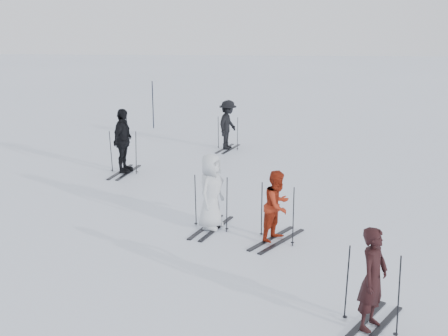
# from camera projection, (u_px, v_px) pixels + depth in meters

# --- Properties ---
(ground) EXTENTS (120.00, 120.00, 0.00)m
(ground) POSITION_uv_depth(u_px,v_px,m) (221.00, 220.00, 13.20)
(ground) COLOR silver
(ground) RESTS_ON ground
(skier_near_dark) EXTENTS (0.64, 0.70, 1.61)m
(skier_near_dark) POSITION_uv_depth(u_px,v_px,m) (373.00, 280.00, 8.38)
(skier_near_dark) COLOR black
(skier_near_dark) RESTS_ON ground
(skier_red) EXTENTS (0.88, 0.93, 1.51)m
(skier_red) POSITION_uv_depth(u_px,v_px,m) (277.00, 207.00, 11.80)
(skier_red) COLOR maroon
(skier_red) RESTS_ON ground
(skier_grey) EXTENTS (0.79, 0.97, 1.70)m
(skier_grey) POSITION_uv_depth(u_px,v_px,m) (211.00, 192.00, 12.46)
(skier_grey) COLOR silver
(skier_grey) RESTS_ON ground
(skier_uphill_left) EXTENTS (0.65, 1.20, 1.95)m
(skier_uphill_left) POSITION_uv_depth(u_px,v_px,m) (123.00, 142.00, 16.98)
(skier_uphill_left) COLOR black
(skier_uphill_left) RESTS_ON ground
(skier_uphill_far) EXTENTS (0.96, 1.27, 1.75)m
(skier_uphill_far) POSITION_uv_depth(u_px,v_px,m) (228.00, 125.00, 20.10)
(skier_uphill_far) COLOR black
(skier_uphill_far) RESTS_ON ground
(skis_near_dark) EXTENTS (2.06, 1.80, 1.33)m
(skis_near_dark) POSITION_uv_depth(u_px,v_px,m) (372.00, 289.00, 8.42)
(skis_near_dark) COLOR black
(skis_near_dark) RESTS_ON ground
(skis_red) EXTENTS (1.99, 1.75, 1.29)m
(skis_red) POSITION_uv_depth(u_px,v_px,m) (277.00, 212.00, 11.83)
(skis_red) COLOR black
(skis_red) RESTS_ON ground
(skis_grey) EXTENTS (1.95, 1.46, 1.27)m
(skis_grey) POSITION_uv_depth(u_px,v_px,m) (211.00, 202.00, 12.52)
(skis_grey) COLOR black
(skis_grey) RESTS_ON ground
(skis_uphill_left) EXTENTS (1.97, 1.25, 1.34)m
(skis_uphill_left) POSITION_uv_depth(u_px,v_px,m) (123.00, 151.00, 17.06)
(skis_uphill_left) COLOR black
(skis_uphill_left) RESTS_ON ground
(skis_uphill_far) EXTENTS (1.86, 1.35, 1.22)m
(skis_uphill_far) POSITION_uv_depth(u_px,v_px,m) (228.00, 133.00, 20.17)
(skis_uphill_far) COLOR black
(skis_uphill_far) RESTS_ON ground
(piste_marker) EXTENTS (0.06, 0.06, 2.02)m
(piste_marker) POSITION_uv_depth(u_px,v_px,m) (153.00, 105.00, 23.94)
(piste_marker) COLOR black
(piste_marker) RESTS_ON ground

